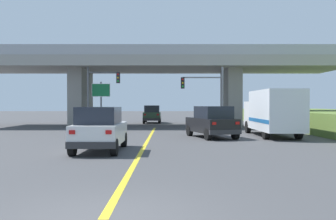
{
  "coord_description": "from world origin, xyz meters",
  "views": [
    {
      "loc": [
        1.2,
        -6.76,
        2.13
      ],
      "look_at": [
        1.34,
        23.94,
        1.67
      ],
      "focal_mm": 39.29,
      "sensor_mm": 36.0,
      "label": 1
    }
  ],
  "objects_px": {
    "suv_lead": "(98,129)",
    "traffic_signal_nearside": "(206,90)",
    "suv_crossing": "(210,122)",
    "traffic_signal_farside": "(97,88)",
    "sedan_oncoming": "(151,114)",
    "box_truck": "(271,112)",
    "highway_sign": "(99,94)"
  },
  "relations": [
    {
      "from": "suv_lead",
      "to": "traffic_signal_nearside",
      "type": "bearing_deg",
      "value": 66.55
    },
    {
      "from": "suv_crossing",
      "to": "traffic_signal_nearside",
      "type": "height_order",
      "value": "traffic_signal_nearside"
    },
    {
      "from": "suv_crossing",
      "to": "traffic_signal_nearside",
      "type": "xyz_separation_m",
      "value": [
        0.62,
        8.25,
        2.33
      ]
    },
    {
      "from": "traffic_signal_farside",
      "to": "suv_lead",
      "type": "bearing_deg",
      "value": -79.16
    },
    {
      "from": "sedan_oncoming",
      "to": "box_truck",
      "type": "bearing_deg",
      "value": -63.61
    },
    {
      "from": "suv_crossing",
      "to": "sedan_oncoming",
      "type": "xyz_separation_m",
      "value": [
        -4.62,
        18.68,
        0.0
      ]
    },
    {
      "from": "suv_lead",
      "to": "sedan_oncoming",
      "type": "height_order",
      "value": "same"
    },
    {
      "from": "suv_crossing",
      "to": "traffic_signal_farside",
      "type": "xyz_separation_m",
      "value": [
        -8.96,
        9.15,
        2.54
      ]
    },
    {
      "from": "suv_crossing",
      "to": "highway_sign",
      "type": "height_order",
      "value": "highway_sign"
    },
    {
      "from": "box_truck",
      "to": "traffic_signal_farside",
      "type": "xyz_separation_m",
      "value": [
        -13.12,
        8.18,
        1.94
      ]
    },
    {
      "from": "suv_crossing",
      "to": "box_truck",
      "type": "relative_size",
      "value": 0.65
    },
    {
      "from": "sedan_oncoming",
      "to": "traffic_signal_nearside",
      "type": "relative_size",
      "value": 0.87
    },
    {
      "from": "sedan_oncoming",
      "to": "traffic_signal_farside",
      "type": "distance_m",
      "value": 10.77
    },
    {
      "from": "sedan_oncoming",
      "to": "highway_sign",
      "type": "height_order",
      "value": "highway_sign"
    },
    {
      "from": "box_truck",
      "to": "highway_sign",
      "type": "bearing_deg",
      "value": 146.34
    },
    {
      "from": "suv_crossing",
      "to": "box_truck",
      "type": "xyz_separation_m",
      "value": [
        4.16,
        0.97,
        0.6
      ]
    },
    {
      "from": "highway_sign",
      "to": "sedan_oncoming",
      "type": "bearing_deg",
      "value": 64.89
    },
    {
      "from": "suv_lead",
      "to": "box_truck",
      "type": "height_order",
      "value": "box_truck"
    },
    {
      "from": "box_truck",
      "to": "sedan_oncoming",
      "type": "bearing_deg",
      "value": 116.39
    },
    {
      "from": "suv_crossing",
      "to": "traffic_signal_farside",
      "type": "distance_m",
      "value": 13.05
    },
    {
      "from": "suv_crossing",
      "to": "traffic_signal_farside",
      "type": "relative_size",
      "value": 0.86
    },
    {
      "from": "suv_lead",
      "to": "sedan_oncoming",
      "type": "distance_m",
      "value": 25.5
    },
    {
      "from": "box_truck",
      "to": "highway_sign",
      "type": "relative_size",
      "value": 1.76
    },
    {
      "from": "suv_crossing",
      "to": "traffic_signal_farside",
      "type": "bearing_deg",
      "value": 117.92
    },
    {
      "from": "suv_lead",
      "to": "box_truck",
      "type": "distance_m",
      "value": 12.72
    },
    {
      "from": "sedan_oncoming",
      "to": "traffic_signal_farside",
      "type": "relative_size",
      "value": 0.84
    },
    {
      "from": "suv_crossing",
      "to": "sedan_oncoming",
      "type": "distance_m",
      "value": 19.24
    },
    {
      "from": "suv_lead",
      "to": "traffic_signal_farside",
      "type": "distance_m",
      "value": 16.42
    },
    {
      "from": "suv_crossing",
      "to": "traffic_signal_nearside",
      "type": "relative_size",
      "value": 0.89
    },
    {
      "from": "traffic_signal_nearside",
      "to": "suv_crossing",
      "type": "bearing_deg",
      "value": -94.3
    },
    {
      "from": "highway_sign",
      "to": "box_truck",
      "type": "bearing_deg",
      "value": -33.66
    },
    {
      "from": "suv_lead",
      "to": "highway_sign",
      "type": "distance_m",
      "value": 16.82
    }
  ]
}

